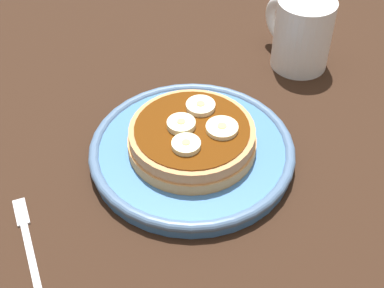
{
  "coord_description": "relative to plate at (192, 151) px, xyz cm",
  "views": [
    {
      "loc": [
        -36.42,
        23.82,
        44.23
      ],
      "look_at": [
        0.0,
        0.0,
        2.23
      ],
      "focal_mm": 51.74,
      "sensor_mm": 36.0,
      "label": 1
    }
  ],
  "objects": [
    {
      "name": "banana_slice_0",
      "position": [
        0.81,
        0.84,
        3.78
      ],
      "size": [
        3.08,
        3.08,
        0.93
      ],
      "color": "beige",
      "rests_on": "pancake_stack"
    },
    {
      "name": "fork",
      "position": [
        -0.83,
        19.65,
        -0.86
      ],
      "size": [
        12.93,
        3.57,
        0.5
      ],
      "color": "silver",
      "rests_on": "ground_plane"
    },
    {
      "name": "coffee_mug",
      "position": [
        7.55,
        -21.87,
        3.77
      ],
      "size": [
        11.01,
        7.49,
        9.48
      ],
      "color": "white",
      "rests_on": "ground_plane"
    },
    {
      "name": "ground_plane",
      "position": [
        0.0,
        0.0,
        -2.61
      ],
      "size": [
        140.0,
        140.0,
        3.0
      ],
      "primitive_type": "cube",
      "color": "black"
    },
    {
      "name": "pancake_stack",
      "position": [
        -0.43,
        -0.04,
        2.02
      ],
      "size": [
        14.02,
        14.72,
        2.91
      ],
      "color": "tan",
      "rests_on": "plate"
    },
    {
      "name": "banana_slice_1",
      "position": [
        -1.99,
        -2.49,
        3.7
      ],
      "size": [
        3.47,
        3.47,
        0.77
      ],
      "color": "#FEEEB5",
      "rests_on": "pancake_stack"
    },
    {
      "name": "plate",
      "position": [
        0.0,
        0.0,
        0.0
      ],
      "size": [
        22.77,
        22.77,
        2.06
      ],
      "color": "#3F72B2",
      "rests_on": "ground_plane"
    },
    {
      "name": "banana_slice_2",
      "position": [
        2.24,
        -2.59,
        3.72
      ],
      "size": [
        3.26,
        3.26,
        0.82
      ],
      "color": "beige",
      "rests_on": "pancake_stack"
    },
    {
      "name": "banana_slice_3",
      "position": [
        -2.06,
        2.07,
        3.73
      ],
      "size": [
        3.03,
        3.03,
        0.83
      ],
      "color": "beige",
      "rests_on": "pancake_stack"
    }
  ]
}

